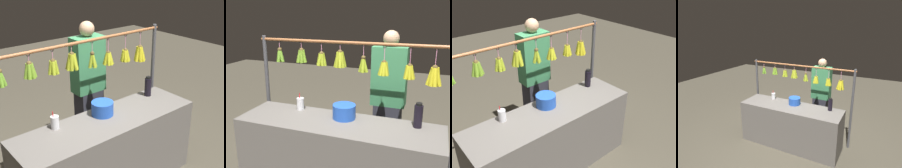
# 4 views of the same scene
# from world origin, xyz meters

# --- Properties ---
(ground_plane) EXTENTS (12.00, 12.00, 0.00)m
(ground_plane) POSITION_xyz_m (0.00, 0.00, 0.00)
(ground_plane) COLOR #484235
(market_counter) EXTENTS (1.95, 0.57, 0.82)m
(market_counter) POSITION_xyz_m (0.00, 0.00, 0.41)
(market_counter) COLOR #66605B
(market_counter) RESTS_ON ground
(display_rack) EXTENTS (2.16, 0.14, 1.56)m
(display_rack) POSITION_xyz_m (-0.03, -0.41, 1.17)
(display_rack) COLOR #4C4C51
(display_rack) RESTS_ON ground
(water_bottle) EXTENTS (0.08, 0.08, 0.23)m
(water_bottle) POSITION_xyz_m (-0.71, -0.16, 0.93)
(water_bottle) COLOR black
(water_bottle) RESTS_ON market_counter
(blue_bucket) EXTENTS (0.22, 0.22, 0.14)m
(blue_bucket) POSITION_xyz_m (-0.03, -0.12, 0.89)
(blue_bucket) COLOR blue
(blue_bucket) RESTS_ON market_counter
(drink_cup) EXTENTS (0.08, 0.08, 0.18)m
(drink_cup) POSITION_xyz_m (0.49, -0.18, 0.89)
(drink_cup) COLOR silver
(drink_cup) RESTS_ON market_counter
(vendor_person) EXTENTS (0.39, 0.21, 1.63)m
(vendor_person) POSITION_xyz_m (-0.33, -0.80, 0.81)
(vendor_person) COLOR #2D2D38
(vendor_person) RESTS_ON ground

